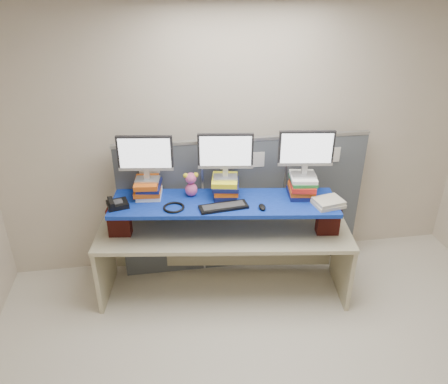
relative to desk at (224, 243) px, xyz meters
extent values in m
cube|color=beige|center=(0.27, -1.35, 0.80)|extent=(5.00, 4.00, 2.80)
cube|color=white|center=(0.27, -1.35, 2.20)|extent=(5.00, 4.00, 0.01)
cube|color=#41464D|center=(-0.59, 0.43, 0.15)|extent=(0.85, 0.05, 1.50)
cube|color=#41464D|center=(0.27, 0.43, 0.15)|extent=(0.85, 0.05, 1.50)
cube|color=#41464D|center=(1.14, 0.43, 0.15)|extent=(0.85, 0.05, 1.50)
cube|color=#AAADB1|center=(0.27, 0.43, 0.92)|extent=(2.60, 0.06, 0.03)
cube|color=silver|center=(-0.68, 0.40, 0.70)|extent=(0.20, 0.00, 0.16)
cube|color=silver|center=(0.12, 0.40, 0.70)|extent=(0.20, 0.00, 0.16)
cube|color=silver|center=(0.37, 0.40, 0.70)|extent=(0.20, 0.00, 0.16)
cube|color=silver|center=(1.17, 0.40, 0.70)|extent=(0.20, 0.00, 0.16)
cube|color=tan|center=(0.00, 0.00, 0.13)|extent=(2.53, 1.05, 0.04)
cube|color=tan|center=(-1.19, 0.17, -0.24)|extent=(0.13, 0.66, 0.71)
cube|color=tan|center=(1.19, -0.17, -0.24)|extent=(0.13, 0.66, 0.71)
cube|color=maroon|center=(-0.99, 0.09, 0.29)|extent=(0.22, 0.14, 0.29)
cube|color=maroon|center=(0.97, -0.19, 0.29)|extent=(0.22, 0.14, 0.29)
cube|color=navy|center=(0.00, 0.00, 0.46)|extent=(2.17, 0.82, 0.04)
cube|color=white|center=(-0.69, 0.22, 0.50)|extent=(0.26, 0.29, 0.04)
cube|color=#C65112|center=(-0.70, 0.23, 0.54)|extent=(0.27, 0.31, 0.05)
cube|color=#11184C|center=(-0.69, 0.23, 0.58)|extent=(0.25, 0.33, 0.03)
cube|color=#C65112|center=(-0.71, 0.22, 0.62)|extent=(0.24, 0.31, 0.05)
cube|color=#11184C|center=(0.03, 0.11, 0.50)|extent=(0.24, 0.30, 0.05)
cube|color=#C65112|center=(0.04, 0.11, 0.55)|extent=(0.26, 0.30, 0.05)
cube|color=#11184C|center=(0.03, 0.11, 0.59)|extent=(0.29, 0.33, 0.04)
cube|color=yellow|center=(0.03, 0.12, 0.64)|extent=(0.29, 0.33, 0.05)
cube|color=#11184C|center=(0.75, 0.01, 0.50)|extent=(0.28, 0.30, 0.04)
cube|color=#C65112|center=(0.75, 0.01, 0.54)|extent=(0.27, 0.31, 0.05)
cube|color=red|center=(0.76, 0.01, 0.59)|extent=(0.28, 0.34, 0.05)
cube|color=#217D34|center=(0.76, 0.01, 0.63)|extent=(0.26, 0.30, 0.03)
cube|color=white|center=(0.76, 0.02, 0.67)|extent=(0.28, 0.31, 0.04)
cube|color=#ACACB1|center=(-0.70, 0.22, 0.65)|extent=(0.24, 0.17, 0.02)
cube|color=#ACACB1|center=(-0.70, 0.22, 0.70)|extent=(0.06, 0.05, 0.09)
cube|color=black|center=(-0.70, 0.22, 0.92)|extent=(0.51, 0.11, 0.34)
cube|color=white|center=(-0.70, 0.20, 0.92)|extent=(0.46, 0.07, 0.30)
cube|color=#ACACB1|center=(0.03, 0.12, 0.67)|extent=(0.24, 0.17, 0.02)
cube|color=#ACACB1|center=(0.03, 0.12, 0.72)|extent=(0.06, 0.05, 0.09)
cube|color=black|center=(0.03, 0.12, 0.94)|extent=(0.51, 0.11, 0.34)
cube|color=white|center=(0.03, 0.10, 0.94)|extent=(0.46, 0.07, 0.30)
cube|color=#ACACB1|center=(0.76, 0.01, 0.69)|extent=(0.24, 0.17, 0.02)
cube|color=#ACACB1|center=(0.76, 0.01, 0.74)|extent=(0.06, 0.05, 0.09)
cube|color=black|center=(0.76, 0.01, 0.96)|extent=(0.51, 0.11, 0.34)
cube|color=white|center=(0.76, -0.01, 0.96)|extent=(0.46, 0.07, 0.30)
cube|color=black|center=(-0.02, -0.12, 0.49)|extent=(0.46, 0.20, 0.02)
cube|color=#2C2C2F|center=(-0.02, -0.12, 0.50)|extent=(0.40, 0.14, 0.00)
ellipsoid|color=black|center=(0.32, -0.19, 0.49)|extent=(0.11, 0.13, 0.04)
cube|color=black|center=(-0.98, 0.06, 0.50)|extent=(0.22, 0.21, 0.05)
cube|color=#2C2C2F|center=(-0.98, 0.06, 0.53)|extent=(0.11, 0.11, 0.01)
cube|color=black|center=(-1.03, 0.04, 0.54)|extent=(0.08, 0.17, 0.03)
torus|color=black|center=(-0.47, -0.06, 0.49)|extent=(0.23, 0.23, 0.02)
ellipsoid|color=#D24F8D|center=(-0.29, 0.16, 0.54)|extent=(0.12, 0.11, 0.13)
sphere|color=#D24F8D|center=(-0.29, 0.16, 0.66)|extent=(0.11, 0.11, 0.11)
sphere|color=yellow|center=(-0.34, 0.16, 0.69)|extent=(0.05, 0.05, 0.05)
sphere|color=yellow|center=(-0.24, 0.16, 0.69)|extent=(0.05, 0.05, 0.05)
cube|color=beige|center=(0.94, -0.22, 0.49)|extent=(0.30, 0.26, 0.03)
cube|color=beige|center=(0.94, -0.22, 0.52)|extent=(0.28, 0.24, 0.03)
camera|label=1|loc=(-0.55, -3.53, 2.47)|focal=35.00mm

